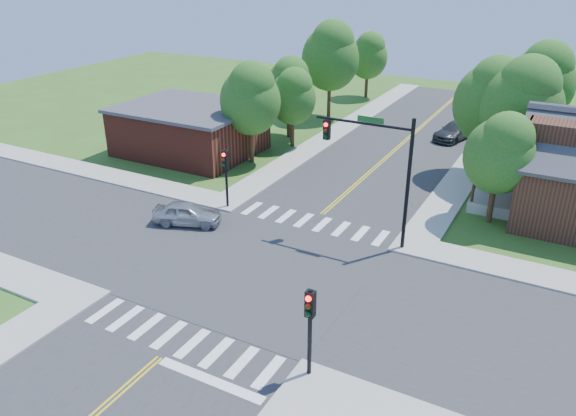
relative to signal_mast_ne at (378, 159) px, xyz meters
The scene contains 25 objects.
ground 8.37m from the signal_mast_ne, 125.00° to the right, with size 100.00×100.00×0.00m, color #39591B.
road_ns 8.36m from the signal_mast_ne, 125.00° to the right, with size 10.00×90.00×0.04m, color #2D2D30.
road_ew 8.36m from the signal_mast_ne, 125.00° to the right, with size 90.00×10.00×0.04m, color #2D2D30.
intersection_patch 8.37m from the signal_mast_ne, 125.00° to the right, with size 10.20×10.20×0.06m, color #2D2D30.
sidewalk_nw 22.73m from the signal_mast_ne, 152.60° to the left, with size 40.00×40.00×0.14m.
crosswalk_north 6.23m from the signal_mast_ne, behind, with size 8.85×2.00×0.01m.
crosswalk_south 13.32m from the signal_mast_ne, 108.36° to the right, with size 8.85×2.00×0.01m.
centerline 8.34m from the signal_mast_ne, 125.00° to the right, with size 0.30×90.00×0.01m.
stop_bar 14.12m from the signal_mast_ne, 96.11° to the right, with size 4.60×0.45×0.09m, color white.
signal_mast_ne is the anchor object (origin of this frame).
signal_pole_se 11.55m from the signal_mast_ne, 81.44° to the right, with size 0.34×0.42×3.80m.
signal_pole_nw 9.76m from the signal_mast_ne, behind, with size 0.34×0.42×3.80m.
building_nw 19.87m from the signal_mast_ne, 157.21° to the left, with size 10.40×8.40×3.73m.
tree_e_a 7.71m from the signal_mast_ne, 47.27° to the left, with size 3.95×3.75×6.71m.
tree_e_b 13.05m from the signal_mast_ne, 65.96° to the left, with size 5.22×4.96×8.88m.
tree_e_c 21.44m from the signal_mast_ne, 74.98° to the left, with size 5.11×4.86×8.69m.
tree_e_d 29.84m from the signal_mast_ne, 80.27° to the left, with size 4.39×4.17×7.46m.
tree_w_a 14.78m from the signal_mast_ne, 147.98° to the left, with size 4.49×4.26×7.63m.
tree_w_b 19.74m from the signal_mast_ne, 131.53° to the left, with size 4.06×3.85×6.90m.
tree_w_c 25.40m from the signal_mast_ne, 119.87° to the left, with size 5.35×5.08×9.10m.
tree_w_d 33.79m from the signal_mast_ne, 111.64° to the left, with size 4.13×3.93×7.03m.
tree_house 13.58m from the signal_mast_ne, 76.12° to the left, with size 4.98×4.73×8.46m.
tree_bldg 17.25m from the signal_mast_ne, 132.50° to the left, with size 3.80×3.61×6.46m.
car_silver 11.48m from the signal_mast_ne, 163.60° to the right, with size 4.27×2.84×1.35m, color #B3B7BB.
car_dgrey 21.26m from the signal_mast_ne, 91.13° to the left, with size 3.28×5.30×1.43m, color #323538.
Camera 1 is at (12.77, -20.55, 14.54)m, focal length 35.00 mm.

